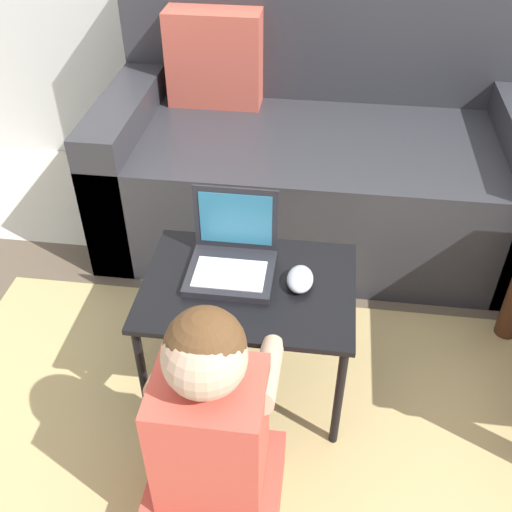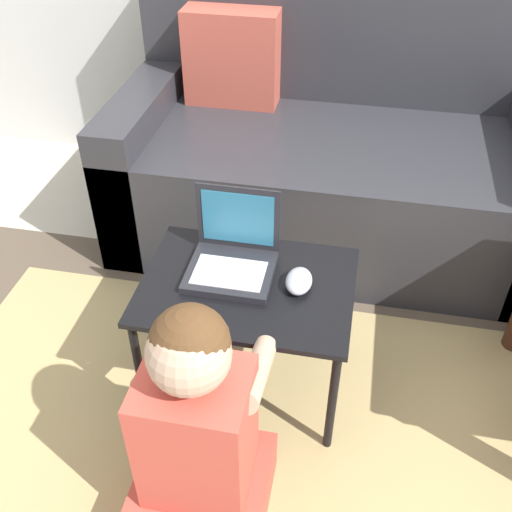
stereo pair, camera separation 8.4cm
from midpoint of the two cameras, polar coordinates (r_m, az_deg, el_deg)
name	(u,v)px [view 1 (the left image)]	position (r m, az deg, el deg)	size (l,w,h in m)	color
ground_plane	(251,424)	(1.82, -1.82, -15.76)	(16.00, 16.00, 0.00)	beige
area_rug	(239,439)	(1.79, -3.04, -17.01)	(2.60, 1.61, 0.01)	brown
couch	(316,156)	(2.40, 4.74, 9.45)	(1.61, 0.86, 0.88)	#2D2D33
laptop_desk	(249,296)	(1.66, -2.16, -3.89)	(0.58, 0.43, 0.40)	black
laptop	(232,259)	(1.65, -3.75, -0.34)	(0.24, 0.21, 0.22)	#232328
computer_mouse	(300,279)	(1.61, 2.73, -2.24)	(0.07, 0.11, 0.04)	#B2B7C1
person_seated	(212,440)	(1.43, -5.99, -17.12)	(0.32, 0.41, 0.69)	#CC4C3D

